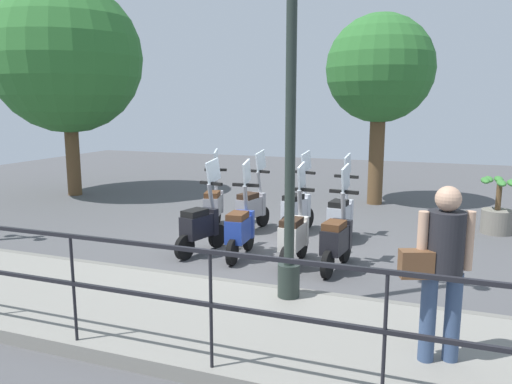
{
  "coord_description": "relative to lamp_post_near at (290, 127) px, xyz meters",
  "views": [
    {
      "loc": [
        -7.84,
        -2.5,
        2.43
      ],
      "look_at": [
        0.2,
        0.5,
        0.9
      ],
      "focal_mm": 35.0,
      "sensor_mm": 36.0,
      "label": 1
    }
  ],
  "objects": [
    {
      "name": "scooter_near_3",
      "position": [
        1.63,
        1.98,
        -1.68
      ],
      "size": [
        1.21,
        0.51,
        1.54
      ],
      "rotation": [
        0.0,
        0.0,
        -0.24
      ],
      "color": "black",
      "rests_on": "ground_plane"
    },
    {
      "name": "scooter_near_1",
      "position": [
        1.57,
        0.38,
        -1.68
      ],
      "size": [
        1.23,
        0.44,
        1.54
      ],
      "rotation": [
        0.0,
        0.0,
        -0.02
      ],
      "color": "black",
      "rests_on": "ground_plane"
    },
    {
      "name": "scooter_far_3",
      "position": [
        3.2,
        2.49,
        -1.68
      ],
      "size": [
        1.21,
        0.53,
        1.54
      ],
      "rotation": [
        0.0,
        0.0,
        0.27
      ],
      "color": "black",
      "rests_on": "ground_plane"
    },
    {
      "name": "ground_plane",
      "position": [
        2.4,
        0.88,
        -2.17
      ],
      "size": [
        28.0,
        28.0,
        0.0
      ],
      "primitive_type": "plane",
      "color": "#4C4C4F"
    },
    {
      "name": "scooter_far_1",
      "position": [
        3.45,
        0.88,
        -1.68
      ],
      "size": [
        1.22,
        0.51,
        1.54
      ],
      "rotation": [
        0.0,
        0.0,
        -0.23
      ],
      "color": "black",
      "rests_on": "ground_plane"
    },
    {
      "name": "tree_large",
      "position": [
        5.24,
        7.57,
        1.41
      ],
      "size": [
        3.85,
        3.85,
        5.51
      ],
      "color": "brown",
      "rests_on": "ground_plane"
    },
    {
      "name": "pedestrian_with_bag",
      "position": [
        -0.99,
        -1.68,
        -1.09
      ],
      "size": [
        0.46,
        0.61,
        1.59
      ],
      "rotation": [
        0.0,
        0.0,
        0.36
      ],
      "color": "#384C70",
      "rests_on": "promenade_walkway"
    },
    {
      "name": "scooter_near_0",
      "position": [
        1.59,
        -0.26,
        -1.68
      ],
      "size": [
        1.23,
        0.44,
        1.54
      ],
      "rotation": [
        0.0,
        0.0,
        -0.11
      ],
      "color": "black",
      "rests_on": "ground_plane"
    },
    {
      "name": "fence_railing",
      "position": [
        -1.8,
        0.88,
        -1.26
      ],
      "size": [
        0.04,
        16.03,
        1.07
      ],
      "color": "black",
      "rests_on": "promenade_walkway"
    },
    {
      "name": "potted_palm",
      "position": [
        4.75,
        -2.67,
        -1.72
      ],
      "size": [
        1.06,
        0.66,
        1.05
      ],
      "color": "slate",
      "rests_on": "ground_plane"
    },
    {
      "name": "scooter_far_0",
      "position": [
        3.18,
        -0.01,
        -1.68
      ],
      "size": [
        1.23,
        0.44,
        1.54
      ],
      "rotation": [
        0.0,
        0.0,
        -0.11
      ],
      "color": "black",
      "rests_on": "ground_plane"
    },
    {
      "name": "scooter_near_2",
      "position": [
        1.66,
        1.3,
        -1.68
      ],
      "size": [
        1.23,
        0.44,
        1.54
      ],
      "rotation": [
        0.0,
        0.0,
        0.07
      ],
      "color": "black",
      "rests_on": "ground_plane"
    },
    {
      "name": "promenade_walkway",
      "position": [
        -0.75,
        0.88,
        -2.09
      ],
      "size": [
        2.2,
        20.0,
        0.15
      ],
      "color": "gray",
      "rests_on": "ground_plane"
    },
    {
      "name": "tree_distant",
      "position": [
        6.81,
        -0.15,
        1.03
      ],
      "size": [
        2.52,
        2.52,
        4.5
      ],
      "color": "brown",
      "rests_on": "ground_plane"
    },
    {
      "name": "lamp_post_near",
      "position": [
        0.0,
        0.0,
        0.0
      ],
      "size": [
        0.26,
        0.9,
        4.53
      ],
      "color": "#232D28",
      "rests_on": "promenade_walkway"
    },
    {
      "name": "scooter_far_2",
      "position": [
        3.28,
        1.72,
        -1.68
      ],
      "size": [
        1.23,
        0.47,
        1.54
      ],
      "rotation": [
        0.0,
        0.0,
        -0.17
      ],
      "color": "black",
      "rests_on": "ground_plane"
    }
  ]
}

